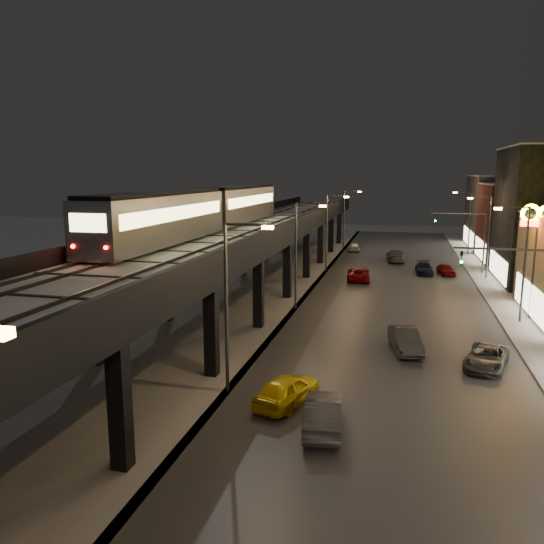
# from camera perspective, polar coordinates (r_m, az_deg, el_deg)

# --- Properties ---
(road_surface) EXTENTS (17.00, 120.00, 0.06)m
(road_surface) POSITION_cam_1_polar(r_m,az_deg,el_deg) (48.38, 13.06, -3.32)
(road_surface) COLOR #46474D
(road_surface) RESTS_ON ground
(sidewalk_right) EXTENTS (4.00, 120.00, 0.14)m
(sidewalk_right) POSITION_cam_1_polar(r_m,az_deg,el_deg) (49.30, 24.78, -3.72)
(sidewalk_right) COLOR #9FA1A8
(sidewalk_right) RESTS_ON ground
(under_viaduct_pavement) EXTENTS (11.00, 120.00, 0.06)m
(under_viaduct_pavement) POSITION_cam_1_polar(r_m,az_deg,el_deg) (50.35, -2.49, -2.51)
(under_viaduct_pavement) COLOR #9FA1A8
(under_viaduct_pavement) RESTS_ON ground
(elevated_viaduct) EXTENTS (9.00, 100.00, 6.30)m
(elevated_viaduct) POSITION_cam_1_polar(r_m,az_deg,el_deg) (46.39, -3.65, 3.37)
(elevated_viaduct) COLOR black
(elevated_viaduct) RESTS_ON ground
(viaduct_trackbed) EXTENTS (8.40, 100.00, 0.32)m
(viaduct_trackbed) POSITION_cam_1_polar(r_m,az_deg,el_deg) (46.43, -3.62, 4.34)
(viaduct_trackbed) COLOR #B2B7C1
(viaduct_trackbed) RESTS_ON elevated_viaduct
(viaduct_parapet_streetside) EXTENTS (0.30, 100.00, 1.10)m
(viaduct_parapet_streetside) POSITION_cam_1_polar(r_m,az_deg,el_deg) (45.29, 1.67, 4.79)
(viaduct_parapet_streetside) COLOR black
(viaduct_parapet_streetside) RESTS_ON elevated_viaduct
(viaduct_parapet_far) EXTENTS (0.30, 100.00, 1.10)m
(viaduct_parapet_far) POSITION_cam_1_polar(r_m,az_deg,el_deg) (47.89, -8.59, 4.99)
(viaduct_parapet_far) COLOR black
(viaduct_parapet_far) RESTS_ON elevated_viaduct
(building_e) EXTENTS (12.20, 12.20, 10.16)m
(building_e) POSITION_cam_1_polar(r_m,az_deg,el_deg) (76.01, 26.19, 4.69)
(building_e) COLOR #54211B
(building_e) RESTS_ON ground
(building_f) EXTENTS (12.20, 16.20, 11.16)m
(building_f) POSITION_cam_1_polar(r_m,az_deg,el_deg) (89.67, 24.37, 5.88)
(building_f) COLOR #39383E
(building_f) RESTS_ON ground
(streetlight_left_1) EXTENTS (2.57, 0.28, 9.00)m
(streetlight_left_1) POSITION_cam_1_polar(r_m,az_deg,el_deg) (27.09, -4.41, -2.59)
(streetlight_left_1) COLOR #38383A
(streetlight_left_1) RESTS_ON ground
(streetlight_left_2) EXTENTS (2.57, 0.28, 9.00)m
(streetlight_left_2) POSITION_cam_1_polar(r_m,az_deg,el_deg) (44.26, 2.93, 2.54)
(streetlight_left_2) COLOR #38383A
(streetlight_left_2) RESTS_ON ground
(streetlight_right_2) EXTENTS (2.56, 0.28, 9.00)m
(streetlight_right_2) POSITION_cam_1_polar(r_m,az_deg,el_deg) (44.35, 25.25, 1.56)
(streetlight_right_2) COLOR #38383A
(streetlight_right_2) RESTS_ON ground
(streetlight_left_3) EXTENTS (2.57, 0.28, 9.00)m
(streetlight_left_3) POSITION_cam_1_polar(r_m,az_deg,el_deg) (61.91, 6.14, 4.77)
(streetlight_left_3) COLOR #38383A
(streetlight_left_3) RESTS_ON ground
(streetlight_right_3) EXTENTS (2.56, 0.28, 9.00)m
(streetlight_right_3) POSITION_cam_1_polar(r_m,az_deg,el_deg) (61.97, 22.09, 4.06)
(streetlight_right_3) COLOR #38383A
(streetlight_right_3) RESTS_ON ground
(streetlight_left_4) EXTENTS (2.57, 0.28, 9.00)m
(streetlight_left_4) POSITION_cam_1_polar(r_m,az_deg,el_deg) (79.71, 7.93, 6.00)
(streetlight_left_4) COLOR #38383A
(streetlight_left_4) RESTS_ON ground
(streetlight_right_4) EXTENTS (2.56, 0.28, 9.00)m
(streetlight_right_4) POSITION_cam_1_polar(r_m,az_deg,el_deg) (79.76, 20.33, 5.45)
(streetlight_right_4) COLOR #38383A
(streetlight_right_4) RESTS_ON ground
(traffic_light_rig_a) EXTENTS (6.10, 0.34, 7.00)m
(traffic_light_rig_a) POSITION_cam_1_polar(r_m,az_deg,el_deg) (35.60, 26.49, -1.72)
(traffic_light_rig_a) COLOR #38383A
(traffic_light_rig_a) RESTS_ON ground
(traffic_light_rig_b) EXTENTS (6.10, 0.34, 7.00)m
(traffic_light_rig_b) POSITION_cam_1_polar(r_m,az_deg,el_deg) (64.88, 20.91, 3.74)
(traffic_light_rig_b) COLOR #38383A
(traffic_light_rig_b) RESTS_ON ground
(subway_train) EXTENTS (2.98, 36.19, 3.56)m
(subway_train) POSITION_cam_1_polar(r_m,az_deg,el_deg) (46.30, -6.92, 6.75)
(subway_train) COLOR gray
(subway_train) RESTS_ON viaduct_trackbed
(car_taxi) EXTENTS (3.00, 4.75, 1.51)m
(car_taxi) POSITION_cam_1_polar(r_m,az_deg,el_deg) (27.00, 1.61, -12.63)
(car_taxi) COLOR yellow
(car_taxi) RESTS_ON ground
(car_near_white) EXTENTS (2.14, 4.79, 1.53)m
(car_near_white) POSITION_cam_1_polar(r_m,az_deg,el_deg) (24.73, 5.53, -14.91)
(car_near_white) COLOR #4A4B50
(car_near_white) RESTS_ON ground
(car_mid_silver) EXTENTS (2.78, 5.29, 1.42)m
(car_mid_silver) POSITION_cam_1_polar(r_m,az_deg,el_deg) (57.81, 9.27, -0.25)
(car_mid_silver) COLOR maroon
(car_mid_silver) RESTS_ON ground
(car_mid_dark) EXTENTS (2.59, 5.43, 1.53)m
(car_mid_dark) POSITION_cam_1_polar(r_m,az_deg,el_deg) (71.14, 13.13, 1.66)
(car_mid_dark) COLOR #525457
(car_mid_dark) RESTS_ON ground
(car_far_white) EXTENTS (2.21, 4.18, 1.36)m
(car_far_white) POSITION_cam_1_polar(r_m,az_deg,el_deg) (79.60, 8.78, 2.67)
(car_far_white) COLOR silver
(car_far_white) RESTS_ON ground
(car_onc_silver) EXTENTS (2.44, 4.69, 1.47)m
(car_onc_silver) POSITION_cam_1_polar(r_m,az_deg,el_deg) (35.57, 14.14, -7.20)
(car_onc_silver) COLOR #37383D
(car_onc_silver) RESTS_ON ground
(car_onc_dark) EXTENTS (3.30, 5.00, 1.28)m
(car_onc_dark) POSITION_cam_1_polar(r_m,az_deg,el_deg) (34.12, 22.07, -8.60)
(car_onc_dark) COLOR #4A4C4F
(car_onc_dark) RESTS_ON ground
(car_onc_white) EXTENTS (2.03, 4.55, 1.29)m
(car_onc_white) POSITION_cam_1_polar(r_m,az_deg,el_deg) (63.14, 16.04, 0.32)
(car_onc_white) COLOR black
(car_onc_white) RESTS_ON ground
(car_onc_red) EXTENTS (2.17, 3.88, 1.25)m
(car_onc_red) POSITION_cam_1_polar(r_m,az_deg,el_deg) (63.17, 18.20, 0.19)
(car_onc_red) COLOR #6A070B
(car_onc_red) RESTS_ON ground
(sign_mcdonalds) EXTENTS (2.70, 0.48, 9.09)m
(sign_mcdonalds) POSITION_cam_1_polar(r_m,az_deg,el_deg) (45.71, 26.69, 4.24)
(sign_mcdonalds) COLOR #38383A
(sign_mcdonalds) RESTS_ON ground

